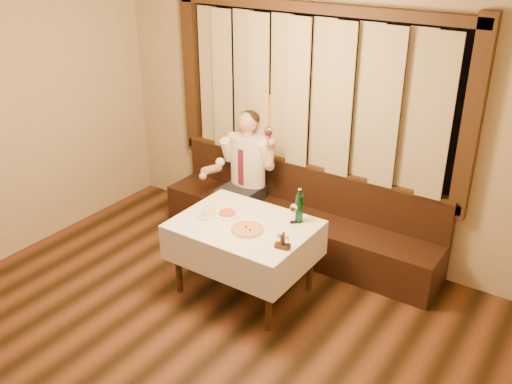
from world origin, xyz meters
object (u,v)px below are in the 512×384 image
Objects in this scene: banquette at (298,222)px; pasta_red at (227,211)px; pasta_cream at (208,211)px; seated_man at (244,167)px; dining_table at (244,233)px; pizza at (247,229)px; cruet_caddy at (283,243)px; green_bottle at (299,208)px.

pasta_red is (-0.23, -0.97, 0.48)m from banquette.
seated_man is (-0.27, 0.98, 0.05)m from pasta_cream.
seated_man is at bearing 105.15° from pasta_cream.
banquette is 2.52× the size of dining_table.
pizza is 1.18× the size of pasta_red.
seated_man is at bearing 115.39° from pasta_red.
seated_man reaches higher than cruet_caddy.
pasta_cream is 0.72× the size of green_bottle.
dining_table is 4.80× the size of pasta_red.
pasta_red is at bearing 156.08° from pizza.
seated_man is (-0.42, 0.88, 0.05)m from pasta_red.
seated_man reaches higher than banquette.
banquette is 1.01m from green_bottle.
cruet_caddy reaches higher than pasta_cream.
banquette is at bearing 76.78° from pasta_red.
pizza is at bearing 158.97° from cruet_caddy.
pasta_cream is 0.92m from cruet_caddy.
green_bottle is at bearing 93.23° from cruet_caddy.
pasta_red is 0.78× the size of green_bottle.
banquette is 1.11m from pasta_red.
pasta_cream is 1.72× the size of cruet_caddy.
pasta_cream is (-0.38, -0.05, 0.14)m from dining_table.
cruet_caddy is (0.76, -0.23, 0.01)m from pasta_red.
dining_table is 0.57m from green_bottle.
pizza is 0.37m from pasta_red.
seated_man is (-1.06, 0.62, -0.06)m from green_bottle.
dining_table is (0.00, -1.02, 0.34)m from banquette.
dining_table is at bearing -11.94° from pasta_red.
pasta_red is at bearing 168.06° from dining_table.
banquette is 9.43× the size of green_bottle.
green_bottle is (0.64, 0.27, 0.11)m from pasta_red.
pasta_cream is at bearing -172.78° from dining_table.
dining_table is at bearing -55.18° from seated_man.
green_bottle is (0.30, 0.41, 0.13)m from pizza.
seated_man is (-0.76, 1.03, 0.07)m from pizza.
pasta_cream is at bearing 161.20° from cruet_caddy.
banquette reaches higher than pasta_cream.
dining_table is at bearing -142.35° from green_bottle.
pasta_cream is at bearing 173.93° from pizza.
pizza is 0.49m from pasta_cream.
pizza is at bearing -84.56° from banquette.
pasta_red is at bearing 152.67° from cruet_caddy.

